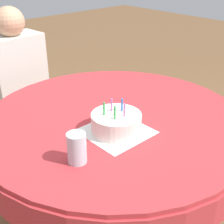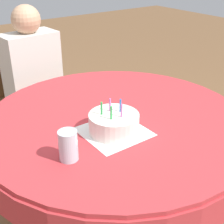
% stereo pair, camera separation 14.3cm
% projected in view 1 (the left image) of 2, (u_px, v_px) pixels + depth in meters
% --- Properties ---
extents(dining_table, '(1.29, 1.29, 0.73)m').
position_uv_depth(dining_table, '(114.00, 131.00, 1.54)').
color(dining_table, '#BC3338').
rests_on(dining_table, ground_plane).
extents(chair, '(0.49, 0.49, 0.92)m').
position_uv_depth(chair, '(15.00, 96.00, 2.27)').
color(chair, brown).
rests_on(chair, ground_plane).
extents(person, '(0.39, 0.33, 1.14)m').
position_uv_depth(person, '(19.00, 75.00, 2.13)').
color(person, tan).
rests_on(person, ground_plane).
extents(napkin, '(0.27, 0.27, 0.00)m').
position_uv_depth(napkin, '(116.00, 131.00, 1.37)').
color(napkin, white).
rests_on(napkin, dining_table).
extents(birthday_cake, '(0.22, 0.22, 0.14)m').
position_uv_depth(birthday_cake, '(116.00, 123.00, 1.35)').
color(birthday_cake, white).
rests_on(birthday_cake, dining_table).
extents(drinking_glass, '(0.07, 0.07, 0.12)m').
position_uv_depth(drinking_glass, '(77.00, 148.00, 1.15)').
color(drinking_glass, silver).
rests_on(drinking_glass, dining_table).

